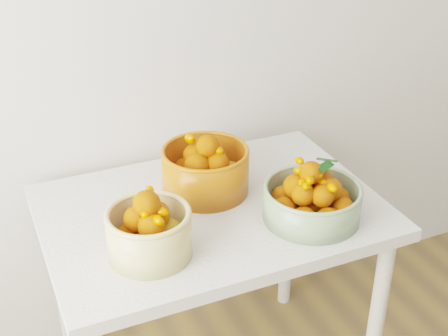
{
  "coord_description": "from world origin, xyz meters",
  "views": [
    {
      "loc": [
        -0.88,
        0.14,
        1.77
      ],
      "look_at": [
        -0.28,
        1.53,
        0.92
      ],
      "focal_mm": 50.0,
      "sensor_mm": 36.0,
      "label": 1
    }
  ],
  "objects_px": {
    "bowl_cream": "(149,231)",
    "bowl_orange": "(205,169)",
    "bowl_green": "(312,199)",
    "table": "(212,233)"
  },
  "relations": [
    {
      "from": "bowl_green",
      "to": "bowl_orange",
      "type": "height_order",
      "value": "bowl_orange"
    },
    {
      "from": "bowl_cream",
      "to": "bowl_green",
      "type": "height_order",
      "value": "bowl_cream"
    },
    {
      "from": "bowl_cream",
      "to": "bowl_orange",
      "type": "xyz_separation_m",
      "value": [
        0.26,
        0.24,
        0.0
      ]
    },
    {
      "from": "bowl_cream",
      "to": "bowl_orange",
      "type": "height_order",
      "value": "same"
    },
    {
      "from": "bowl_cream",
      "to": "bowl_green",
      "type": "distance_m",
      "value": 0.48
    },
    {
      "from": "table",
      "to": "bowl_green",
      "type": "height_order",
      "value": "bowl_green"
    },
    {
      "from": "bowl_orange",
      "to": "bowl_cream",
      "type": "bearing_deg",
      "value": -136.5
    },
    {
      "from": "bowl_cream",
      "to": "bowl_orange",
      "type": "bearing_deg",
      "value": 43.5
    },
    {
      "from": "bowl_cream",
      "to": "bowl_orange",
      "type": "distance_m",
      "value": 0.35
    },
    {
      "from": "bowl_cream",
      "to": "bowl_green",
      "type": "xyz_separation_m",
      "value": [
        0.48,
        -0.02,
        -0.01
      ]
    }
  ]
}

